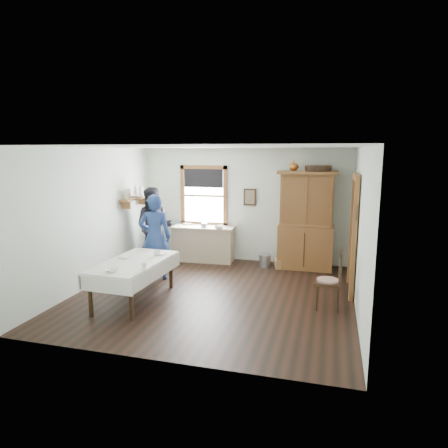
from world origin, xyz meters
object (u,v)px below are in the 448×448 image
(pail, at_px, (265,261))
(figure_dark, at_px, (154,229))
(china_hutch, at_px, (306,221))
(spindle_chair, at_px, (328,280))
(work_counter, at_px, (203,244))
(woman_blue, at_px, (155,240))
(wicker_basket, at_px, (283,264))
(dining_table, at_px, (134,281))

(pail, distance_m, figure_dark, 2.67)
(china_hutch, xyz_separation_m, pail, (-0.88, -0.15, -0.96))
(spindle_chair, height_order, pail, spindle_chair)
(work_counter, xyz_separation_m, spindle_chair, (2.95, -2.29, 0.08))
(work_counter, relative_size, woman_blue, 0.90)
(work_counter, height_order, woman_blue, woman_blue)
(pail, height_order, figure_dark, figure_dark)
(work_counter, xyz_separation_m, pail, (1.53, -0.14, -0.28))
(pail, bearing_deg, wicker_basket, 0.73)
(work_counter, distance_m, china_hutch, 2.51)
(dining_table, bearing_deg, pail, 54.88)
(spindle_chair, relative_size, wicker_basket, 2.75)
(wicker_basket, distance_m, woman_blue, 2.95)
(china_hutch, relative_size, pail, 7.75)
(spindle_chair, relative_size, woman_blue, 0.61)
(pail, xyz_separation_m, figure_dark, (-2.54, -0.43, 0.70))
(wicker_basket, relative_size, woman_blue, 0.22)
(wicker_basket, relative_size, figure_dark, 0.22)
(dining_table, bearing_deg, spindle_chair, 9.32)
(work_counter, height_order, pail, work_counter)
(work_counter, distance_m, figure_dark, 1.24)
(dining_table, bearing_deg, china_hutch, 45.64)
(pail, relative_size, figure_dark, 0.17)
(china_hutch, height_order, pail, china_hutch)
(figure_dark, bearing_deg, woman_blue, -71.40)
(dining_table, xyz_separation_m, pail, (1.89, 2.69, -0.22))
(china_hutch, xyz_separation_m, wicker_basket, (-0.47, -0.14, -0.99))
(work_counter, distance_m, woman_blue, 1.73)
(china_hutch, relative_size, spindle_chair, 2.20)
(china_hutch, relative_size, woman_blue, 1.34)
(china_hutch, height_order, wicker_basket, china_hutch)
(pail, relative_size, woman_blue, 0.17)
(dining_table, height_order, wicker_basket, dining_table)
(work_counter, xyz_separation_m, wicker_basket, (1.94, -0.14, -0.32))
(dining_table, relative_size, spindle_chair, 1.82)
(china_hutch, xyz_separation_m, dining_table, (-2.78, -2.84, -0.74))
(china_hutch, bearing_deg, pail, -171.61)
(china_hutch, distance_m, figure_dark, 3.49)
(spindle_chair, xyz_separation_m, pail, (-1.42, 2.15, -0.36))
(work_counter, relative_size, dining_table, 0.81)
(pail, xyz_separation_m, wicker_basket, (0.41, 0.01, -0.03))
(china_hutch, xyz_separation_m, figure_dark, (-3.43, -0.58, -0.26))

